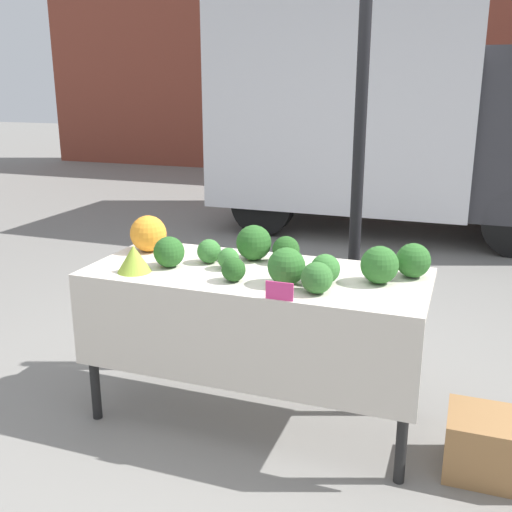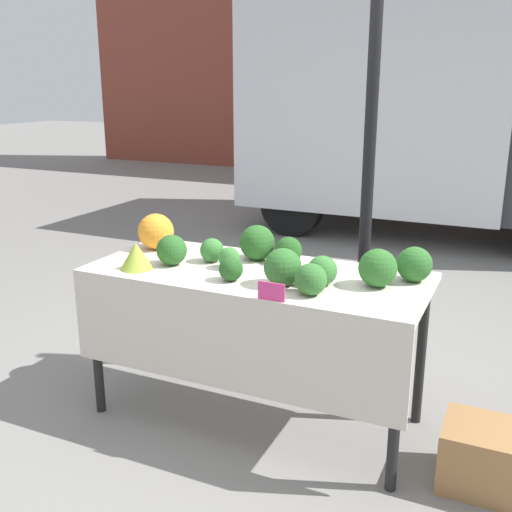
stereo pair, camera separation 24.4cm
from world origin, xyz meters
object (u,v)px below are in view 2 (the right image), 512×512
at_px(parked_truck, 423,108).
at_px(orange_cauliflower, 156,231).
at_px(produce_crate, 489,458).
at_px(price_sign, 271,292).

distance_m(parked_truck, orange_cauliflower, 4.67).
height_order(orange_cauliflower, produce_crate, orange_cauliflower).
height_order(price_sign, produce_crate, price_sign).
bearing_deg(price_sign, parked_truck, 92.96).
xyz_separation_m(parked_truck, price_sign, (0.26, -5.09, -0.59)).
bearing_deg(parked_truck, orange_cauliflower, -98.24).
relative_size(parked_truck, orange_cauliflower, 20.55).
distance_m(parked_truck, produce_crate, 5.15).
distance_m(parked_truck, price_sign, 5.13).
xyz_separation_m(parked_truck, produce_crate, (1.20, -4.84, -1.30)).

